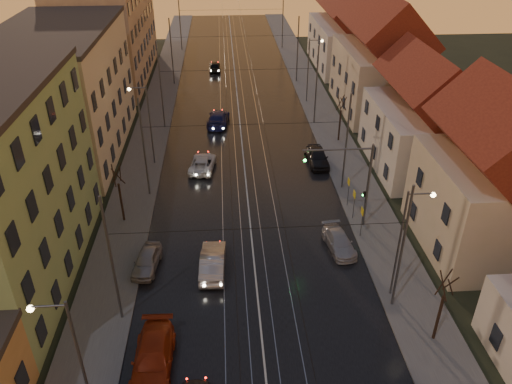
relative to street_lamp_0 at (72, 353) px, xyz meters
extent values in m
cube|color=black|center=(9.10, 38.00, -4.87)|extent=(16.00, 120.00, 0.04)
cube|color=#4C4C4C|center=(-0.90, 38.00, -4.81)|extent=(4.00, 120.00, 0.15)
cube|color=#4C4C4C|center=(19.10, 38.00, -4.81)|extent=(4.00, 120.00, 0.15)
cube|color=gray|center=(6.90, 38.00, -4.83)|extent=(0.06, 120.00, 0.03)
cube|color=gray|center=(8.33, 38.00, -4.83)|extent=(0.06, 120.00, 0.03)
cube|color=gray|center=(9.87, 38.00, -4.83)|extent=(0.06, 120.00, 0.03)
cube|color=gray|center=(11.30, 38.00, -4.83)|extent=(0.06, 120.00, 0.03)
cube|color=beige|center=(-8.40, 32.00, 1.11)|extent=(10.00, 20.00, 12.00)
cube|color=#8E735B|center=(-8.40, 56.00, 2.11)|extent=(10.00, 24.00, 14.00)
cube|color=#B5AB8B|center=(26.10, 13.00, -1.39)|extent=(8.50, 10.00, 7.00)
pyramid|color=#521A12|center=(26.10, 13.00, 4.01)|extent=(8.67, 10.20, 3.80)
cube|color=beige|center=(26.10, 26.00, -1.89)|extent=(9.00, 12.00, 6.00)
pyramid|color=#521A12|center=(26.10, 26.00, 2.71)|extent=(9.18, 12.24, 3.20)
cube|color=#B5AB8B|center=(26.10, 41.00, -1.14)|extent=(9.00, 14.00, 7.50)
pyramid|color=#521A12|center=(26.10, 41.00, 4.61)|extent=(9.18, 14.28, 4.00)
cube|color=beige|center=(26.10, 59.00, -1.64)|extent=(9.00, 16.00, 6.50)
pyramid|color=#521A12|center=(26.10, 59.00, 3.36)|extent=(9.18, 16.32, 3.50)
cylinder|color=#595B60|center=(0.50, 7.00, -0.39)|extent=(0.16, 0.16, 9.00)
cylinder|color=#595B60|center=(17.70, 7.00, -0.39)|extent=(0.16, 0.16, 9.00)
cylinder|color=#595B60|center=(0.50, 22.00, -0.39)|extent=(0.16, 0.16, 9.00)
cylinder|color=#595B60|center=(17.70, 22.00, -0.39)|extent=(0.16, 0.16, 9.00)
cylinder|color=#595B60|center=(0.50, 37.00, -0.39)|extent=(0.16, 0.16, 9.00)
cylinder|color=#595B60|center=(17.70, 37.00, -0.39)|extent=(0.16, 0.16, 9.00)
cylinder|color=#595B60|center=(0.50, 52.00, -0.39)|extent=(0.16, 0.16, 9.00)
cylinder|color=#595B60|center=(17.70, 52.00, -0.39)|extent=(0.16, 0.16, 9.00)
cylinder|color=#595B60|center=(0.50, 70.00, -0.39)|extent=(0.16, 0.16, 9.00)
cylinder|color=#595B60|center=(17.70, 70.00, -0.39)|extent=(0.16, 0.16, 9.00)
cylinder|color=#595B60|center=(0.30, 0.00, -0.89)|extent=(0.14, 0.14, 8.00)
cylinder|color=#595B60|center=(-0.50, 0.00, 2.91)|extent=(1.60, 0.10, 0.10)
sphere|color=#FFD88C|center=(-1.22, 0.00, 2.81)|extent=(0.32, 0.32, 0.32)
cylinder|color=#595B60|center=(17.90, 8.00, -0.89)|extent=(0.14, 0.14, 8.00)
cylinder|color=#595B60|center=(18.70, 8.00, 2.91)|extent=(1.60, 0.10, 0.10)
sphere|color=#FFD88C|center=(19.42, 8.00, 2.81)|extent=(0.32, 0.32, 0.32)
cylinder|color=#595B60|center=(0.30, 28.00, -0.89)|extent=(0.14, 0.14, 8.00)
cylinder|color=#595B60|center=(-0.50, 28.00, 2.91)|extent=(1.60, 0.10, 0.10)
sphere|color=#FFD88C|center=(-1.22, 28.00, 2.81)|extent=(0.32, 0.32, 0.32)
cylinder|color=#595B60|center=(17.90, 44.00, -0.89)|extent=(0.14, 0.14, 8.00)
cylinder|color=#595B60|center=(18.70, 44.00, 2.91)|extent=(1.60, 0.10, 0.10)
sphere|color=#FFD88C|center=(19.42, 44.00, 2.81)|extent=(0.32, 0.32, 0.32)
cylinder|color=#595B60|center=(18.10, 16.00, -1.29)|extent=(0.20, 0.20, 7.20)
cylinder|color=#595B60|center=(15.50, 16.00, 2.01)|extent=(5.20, 0.14, 0.14)
imported|color=black|center=(13.10, 16.00, 1.41)|extent=(0.15, 0.18, 0.90)
sphere|color=#19FF3F|center=(13.10, 15.88, 1.26)|extent=(0.20, 0.20, 0.20)
cylinder|color=black|center=(-1.10, 18.00, -3.14)|extent=(0.18, 0.18, 3.50)
cylinder|color=black|center=(-0.86, 18.09, -0.59)|extent=(0.37, 0.92, 1.61)
cylinder|color=black|center=(-1.18, 18.23, -0.59)|extent=(0.91, 0.40, 1.61)
cylinder|color=black|center=(-1.33, 17.91, -0.59)|extent=(0.37, 0.92, 1.61)
cylinder|color=black|center=(-0.97, 17.78, -0.59)|extent=(0.84, 0.54, 1.62)
cylinder|color=black|center=(19.30, 4.00, -3.14)|extent=(0.18, 0.18, 3.50)
cylinder|color=black|center=(19.54, 4.09, -0.59)|extent=(0.37, 0.92, 1.61)
cylinder|color=black|center=(19.22, 4.23, -0.59)|extent=(0.91, 0.40, 1.61)
cylinder|color=black|center=(19.07, 3.91, -0.59)|extent=(0.37, 0.92, 1.61)
cylinder|color=black|center=(19.43, 3.78, -0.59)|extent=(0.84, 0.54, 1.62)
cylinder|color=black|center=(19.50, 32.00, -3.14)|extent=(0.18, 0.18, 3.50)
cylinder|color=black|center=(19.74, 32.09, -0.59)|extent=(0.37, 0.92, 1.61)
cylinder|color=black|center=(19.42, 32.23, -0.59)|extent=(0.91, 0.40, 1.61)
cylinder|color=black|center=(19.27, 31.91, -0.59)|extent=(0.37, 0.92, 1.61)
cylinder|color=black|center=(19.63, 31.78, -0.59)|extent=(0.84, 0.54, 1.62)
imported|color=#97969B|center=(6.16, 11.31, -4.10)|extent=(1.89, 4.86, 1.58)
imported|color=silver|center=(5.09, 26.52, -4.23)|extent=(2.81, 4.99, 1.32)
imported|color=#191C4C|center=(6.60, 37.37, -4.10)|extent=(2.84, 5.65, 1.57)
imported|color=black|center=(6.14, 57.89, -4.17)|extent=(1.76, 4.21, 1.42)
imported|color=maroon|center=(2.90, 3.07, -4.11)|extent=(2.29, 5.38, 1.55)
imported|color=#97979C|center=(1.50, 11.91, -4.22)|extent=(2.07, 4.08, 1.33)
imported|color=#A5A5AB|center=(15.55, 13.21, -4.28)|extent=(2.26, 4.39, 1.22)
imported|color=black|center=(16.31, 26.88, -4.10)|extent=(1.89, 4.61, 1.57)
camera|label=1|loc=(7.33, -16.29, 17.98)|focal=35.00mm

